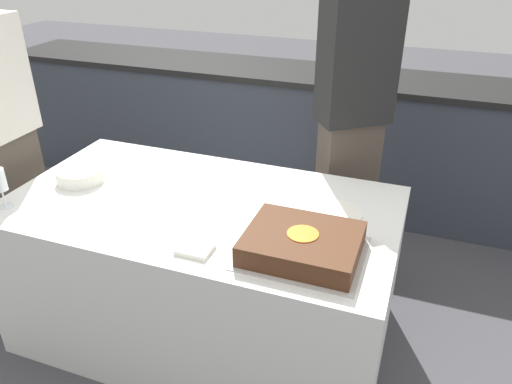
{
  "coord_description": "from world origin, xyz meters",
  "views": [
    {
      "loc": [
        0.86,
        -1.67,
        1.78
      ],
      "look_at": [
        0.25,
        0.0,
        0.83
      ],
      "focal_mm": 35.0,
      "sensor_mm": 36.0,
      "label": 1
    }
  ],
  "objects_px": {
    "person_cutting_cake": "(352,121)",
    "person_seated_left": "(0,141)",
    "plate_stack": "(81,174)",
    "cake": "(302,244)"
  },
  "relations": [
    {
      "from": "cake",
      "to": "person_cutting_cake",
      "type": "height_order",
      "value": "person_cutting_cake"
    },
    {
      "from": "person_seated_left",
      "to": "plate_stack",
      "type": "bearing_deg",
      "value": -89.65
    },
    {
      "from": "person_cutting_cake",
      "to": "plate_stack",
      "type": "bearing_deg",
      "value": -5.69
    },
    {
      "from": "person_cutting_cake",
      "to": "person_seated_left",
      "type": "bearing_deg",
      "value": -13.35
    },
    {
      "from": "cake",
      "to": "person_seated_left",
      "type": "distance_m",
      "value": 1.58
    },
    {
      "from": "plate_stack",
      "to": "person_seated_left",
      "type": "xyz_separation_m",
      "value": [
        -0.44,
        -0.0,
        0.1
      ]
    },
    {
      "from": "cake",
      "to": "plate_stack",
      "type": "xyz_separation_m",
      "value": [
        -1.12,
        0.21,
        -0.01
      ]
    },
    {
      "from": "person_cutting_cake",
      "to": "cake",
      "type": "bearing_deg",
      "value": 53.18
    },
    {
      "from": "plate_stack",
      "to": "person_seated_left",
      "type": "distance_m",
      "value": 0.46
    },
    {
      "from": "person_cutting_cake",
      "to": "person_seated_left",
      "type": "distance_m",
      "value": 1.71
    }
  ]
}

